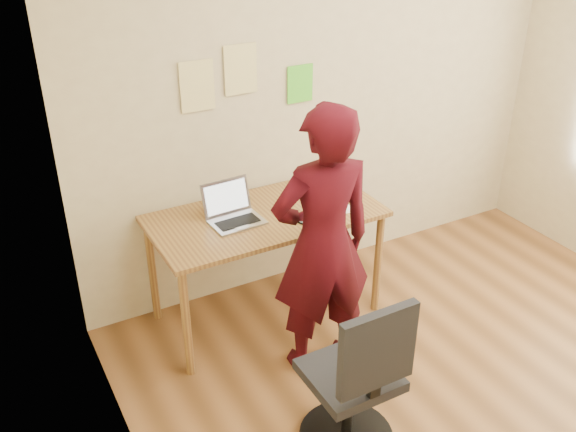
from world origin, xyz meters
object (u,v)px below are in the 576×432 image
office_chair (356,388)px  laptop (233,212)px  person (322,244)px  phone (298,219)px  desk (265,226)px

office_chair → laptop: bearing=93.4°
laptop → person: person is taller
laptop → person: bearing=-68.7°
person → laptop: bearing=-58.8°
phone → desk: bearing=109.8°
desk → person: size_ratio=0.87×
desk → laptop: (-0.20, 0.03, 0.14)m
phone → person: 0.41m
laptop → phone: size_ratio=2.17×
phone → person: size_ratio=0.09×
desk → office_chair: office_chair is taller
office_chair → person: bearing=73.5°
laptop → desk: bearing=-10.3°
desk → office_chair: size_ratio=1.51×
laptop → office_chair: (0.07, -1.23, -0.39)m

